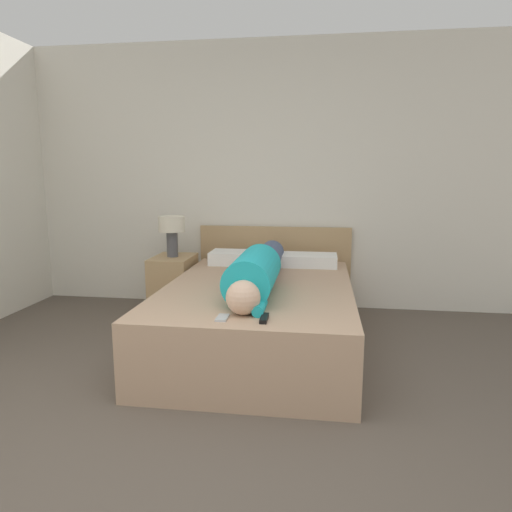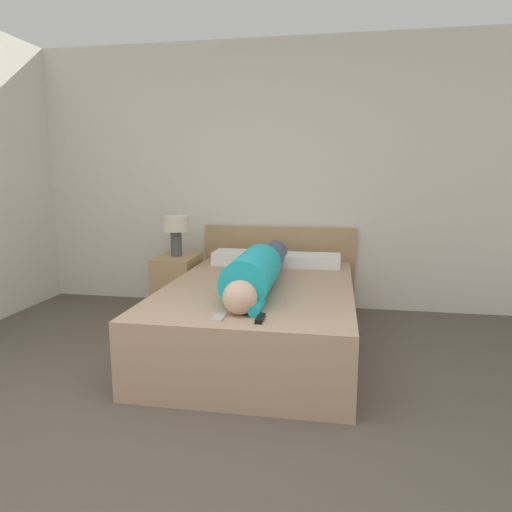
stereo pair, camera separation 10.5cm
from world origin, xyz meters
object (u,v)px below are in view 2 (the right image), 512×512
(nightstand, at_px, (178,285))
(tv_remote, at_px, (260,318))
(pillow_near_headboard, at_px, (244,258))
(pillow_second, at_px, (311,260))
(cell_phone, at_px, (219,317))
(person_lying, at_px, (258,270))
(table_lamp, at_px, (176,228))
(bed, at_px, (259,316))

(nightstand, xyz_separation_m, tv_remote, (1.07, -1.57, 0.23))
(pillow_near_headboard, bearing_deg, tv_remote, -75.41)
(pillow_near_headboard, xyz_separation_m, pillow_second, (0.62, 0.00, -0.01))
(tv_remote, bearing_deg, cell_phone, -178.86)
(person_lying, relative_size, tv_remote, 11.59)
(nightstand, bearing_deg, pillow_second, 3.64)
(cell_phone, bearing_deg, pillow_near_headboard, 96.35)
(table_lamp, relative_size, person_lying, 0.22)
(table_lamp, height_order, pillow_second, table_lamp)
(pillow_second, bearing_deg, person_lying, -110.17)
(bed, height_order, person_lying, person_lying)
(person_lying, xyz_separation_m, tv_remote, (0.14, -0.74, -0.12))
(nightstand, height_order, person_lying, person_lying)
(pillow_second, bearing_deg, table_lamp, -176.36)
(table_lamp, xyz_separation_m, pillow_second, (1.26, 0.08, -0.28))
(person_lying, bearing_deg, bed, 95.16)
(person_lying, bearing_deg, cell_phone, -98.14)
(nightstand, height_order, tv_remote, nightstand)
(nightstand, bearing_deg, cell_phone, -62.43)
(pillow_near_headboard, distance_m, cell_phone, 1.66)
(pillow_second, bearing_deg, nightstand, -176.36)
(nightstand, bearing_deg, bed, -38.05)
(bed, xyz_separation_m, tv_remote, (0.15, -0.85, 0.26))
(pillow_second, height_order, cell_phone, pillow_second)
(person_lying, relative_size, cell_phone, 13.38)
(pillow_second, relative_size, tv_remote, 3.56)
(bed, relative_size, nightstand, 3.66)
(pillow_second, bearing_deg, tv_remote, -96.73)
(bed, xyz_separation_m, nightstand, (-0.92, 0.72, 0.03))
(person_lying, relative_size, pillow_second, 3.26)
(nightstand, relative_size, table_lamp, 1.48)
(nightstand, xyz_separation_m, pillow_second, (1.26, 0.08, 0.27))
(bed, relative_size, table_lamp, 5.41)
(bed, bearing_deg, tv_remote, -80.13)
(tv_remote, bearing_deg, pillow_second, 83.27)
(pillow_second, bearing_deg, cell_phone, -104.89)
(bed, distance_m, table_lamp, 1.30)
(bed, distance_m, nightstand, 1.17)
(bed, bearing_deg, pillow_near_headboard, 109.40)
(table_lamp, height_order, tv_remote, table_lamp)
(table_lamp, distance_m, pillow_second, 1.29)
(bed, xyz_separation_m, cell_phone, (-0.10, -0.85, 0.25))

